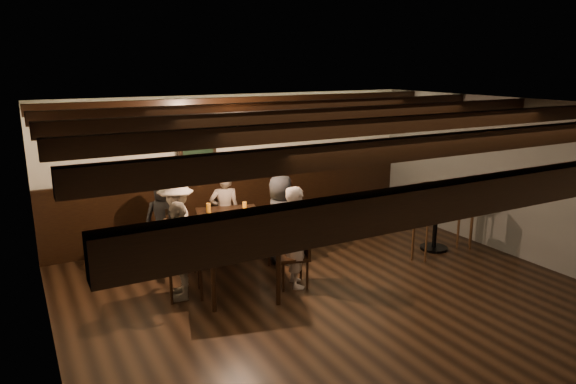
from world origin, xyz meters
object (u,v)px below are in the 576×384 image
person_left_near (177,226)px  person_right_near (281,219)px  chair_left_far (184,274)px  high_top_table (437,208)px  person_bench_centre (225,212)px  chair_right_far (294,266)px  bar_stool_right (466,224)px  person_bench_left (166,219)px  chair_right_near (279,244)px  person_left_far (180,250)px  chair_left_near (181,252)px  person_bench_right (283,214)px  bar_stool_left (421,234)px  person_right_far (296,237)px  dining_table (234,230)px

person_left_near → person_right_near: (1.45, -0.38, -0.01)m
chair_left_far → high_top_table: bearing=101.2°
person_bench_centre → high_top_table: (2.96, -1.51, 0.05)m
chair_right_far → bar_stool_right: size_ratio=0.82×
person_left_near → chair_left_far: bearing=1.9°
person_bench_left → chair_right_near: bearing=164.5°
chair_right_far → person_right_near: (0.26, 0.86, 0.39)m
high_top_table → bar_stool_right: bearing=-17.2°
person_bench_centre → person_right_near: bearing=141.3°
person_right_near → chair_right_far: bearing=178.0°
chair_left_far → person_bench_left: 1.40m
chair_left_far → person_left_far: size_ratio=0.78×
chair_right_far → person_bench_centre: person_bench_centre is taller
chair_left_near → person_left_near: size_ratio=0.65×
person_bench_centre → person_bench_right: 0.91m
chair_left_near → person_bench_centre: (0.85, 0.40, 0.38)m
bar_stool_left → person_left_near: bearing=143.4°
high_top_table → chair_right_far: bearing=-177.3°
person_right_far → bar_stool_left: bearing=-77.3°
person_left_far → high_top_table: 4.07m
chair_left_far → person_bench_centre: (1.08, 1.27, 0.34)m
bar_stool_right → high_top_table: bearing=133.8°
chair_right_far → person_right_near: 0.98m
chair_left_near → person_bench_right: person_bench_right is taller
person_bench_centre → person_right_near: person_right_near is taller
person_left_near → person_right_far: person_right_far is taller
chair_right_far → person_bench_right: bearing=-7.7°
person_bench_centre → high_top_table: 3.32m
dining_table → person_bench_centre: size_ratio=1.70×
person_bench_right → high_top_table: size_ratio=1.13×
person_left_near → bar_stool_left: bearing=83.0°
dining_table → high_top_table: 3.26m
chair_right_near → person_right_near: bearing=-90.0°
person_left_far → person_right_near: person_right_near is taller
person_right_far → chair_right_near: bearing=2.0°
bar_stool_left → bar_stool_right: (1.00, 0.05, 0.00)m
chair_right_near → person_left_far: (-1.65, -0.50, 0.36)m
chair_right_near → person_left_near: 1.52m
person_bench_centre → high_top_table: bearing=167.6°
chair_left_near → chair_right_near: (1.39, -0.36, 0.00)m
chair_left_near → person_left_far: 0.97m
bar_stool_left → person_bench_centre: bearing=130.1°
person_left_far → high_top_table: size_ratio=1.20×
chair_right_near → chair_right_far: bearing=180.0°
chair_left_far → person_right_near: person_right_near is taller
person_left_far → high_top_table: (4.06, -0.25, 0.06)m
person_bench_centre → person_left_far: person_bench_centre is taller
person_left_far → person_bench_left: bearing=-173.7°
person_right_far → bar_stool_left: (2.11, -0.07, -0.28)m
person_bench_left → high_top_table: (3.87, -1.59, 0.05)m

